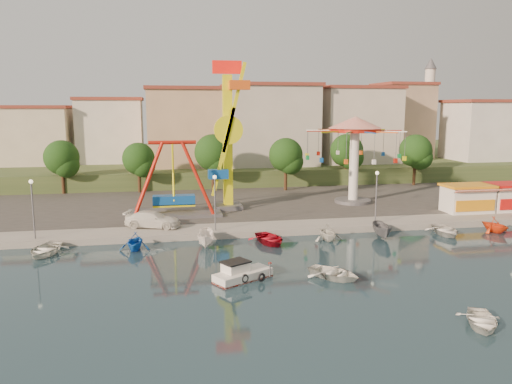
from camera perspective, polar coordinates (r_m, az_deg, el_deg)
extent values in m
plane|color=#152C3A|center=(36.95, 10.10, -9.56)|extent=(200.00, 200.00, 0.00)
cube|color=#9E998E|center=(96.16, -2.86, 2.62)|extent=(200.00, 100.00, 0.60)
cube|color=#4C4944|center=(64.87, 0.87, -0.52)|extent=(90.00, 28.00, 0.01)
cube|color=#384C26|center=(100.95, -3.24, 3.64)|extent=(200.00, 60.00, 3.00)
cube|color=#59595E|center=(54.81, -9.33, -2.39)|extent=(10.00, 5.00, 0.30)
cube|color=#1250A3|center=(54.53, -9.37, -0.90)|extent=(4.50, 1.40, 1.00)
cylinder|color=#AC1B0D|center=(53.76, -9.55, 5.62)|extent=(5.00, 0.40, 0.40)
cube|color=#59595E|center=(57.29, -3.19, -1.65)|extent=(3.00, 3.00, 0.50)
cube|color=#FFF915|center=(56.32, -3.26, 5.61)|extent=(1.00, 1.00, 15.00)
cube|color=red|center=(56.35, -3.34, 14.05)|extent=(3.20, 0.50, 1.40)
cylinder|color=#FFF915|center=(55.45, -3.17, 7.09)|extent=(3.20, 0.50, 3.20)
cube|color=#FFF915|center=(55.27, -2.53, 9.61)|extent=(2.79, 0.35, 9.78)
cube|color=#D64F13|center=(55.41, -1.91, 12.12)|extent=(2.20, 1.20, 1.00)
cylinder|color=#59595E|center=(61.87, 10.99, -1.01)|extent=(4.40, 4.40, 0.40)
cylinder|color=white|center=(61.24, 11.12, 2.95)|extent=(1.10, 1.10, 9.00)
cylinder|color=#AC1B0D|center=(60.90, 11.25, 6.97)|extent=(6.00, 6.00, 0.50)
cone|color=red|center=(60.87, 11.28, 7.81)|extent=(6.40, 6.40, 1.40)
cube|color=white|center=(59.90, 22.98, -0.79)|extent=(5.00, 3.00, 2.80)
cube|color=orange|center=(59.66, 23.08, 0.67)|extent=(5.40, 3.40, 0.25)
cube|color=red|center=(58.32, 23.97, 0.08)|extent=(5.00, 0.77, 0.43)
cube|color=white|center=(62.96, 27.02, -0.61)|extent=(5.00, 3.00, 2.80)
cube|color=red|center=(62.73, 27.13, 0.79)|extent=(5.40, 3.40, 0.25)
cylinder|color=#59595E|center=(47.90, -24.12, -1.99)|extent=(0.14, 0.14, 5.00)
cylinder|color=#59595E|center=(46.71, -4.70, -1.44)|extent=(0.14, 0.14, 5.00)
cylinder|color=#59595E|center=(50.80, 13.56, -0.78)|extent=(0.14, 0.14, 5.00)
cylinder|color=#382314|center=(71.56, -21.18, 1.24)|extent=(0.44, 0.44, 3.60)
sphere|color=black|center=(71.20, -21.33, 3.70)|extent=(4.60, 4.60, 4.60)
cylinder|color=#382314|center=(69.64, -13.19, 1.34)|extent=(0.44, 0.44, 3.40)
sphere|color=black|center=(69.29, -13.28, 3.73)|extent=(4.35, 4.35, 4.35)
cylinder|color=#382314|center=(69.39, -4.94, 1.75)|extent=(0.44, 0.44, 3.92)
sphere|color=black|center=(69.01, -4.98, 4.53)|extent=(5.02, 5.02, 5.02)
cylinder|color=#382314|center=(69.65, 3.40, 1.69)|extent=(0.44, 0.44, 3.66)
sphere|color=black|center=(69.28, 3.43, 4.27)|extent=(4.68, 4.68, 4.68)
cylinder|color=#382314|center=(75.42, 10.26, 2.22)|extent=(0.44, 0.44, 3.80)
sphere|color=black|center=(75.08, 10.34, 4.69)|extent=(4.86, 4.86, 4.86)
cylinder|color=#382314|center=(77.89, 17.64, 2.14)|extent=(0.44, 0.44, 3.77)
sphere|color=black|center=(77.56, 17.76, 4.51)|extent=(4.83, 4.83, 4.83)
cube|color=beige|center=(81.47, -25.41, 6.53)|extent=(9.26, 9.53, 11.87)
cube|color=silver|center=(84.60, -16.47, 6.05)|extent=(12.33, 9.01, 8.63)
cube|color=tan|center=(84.76, -7.54, 7.24)|extent=(11.95, 9.28, 11.23)
cube|color=beige|center=(83.53, 2.14, 6.59)|extent=(12.59, 10.50, 9.20)
cube|color=beige|center=(90.61, 10.07, 6.70)|extent=(10.75, 9.23, 9.24)
cube|color=tan|center=(94.36, 18.14, 7.08)|extent=(12.77, 10.96, 11.21)
cube|color=silver|center=(99.19, 24.63, 7.12)|extent=(8.23, 8.98, 12.36)
cylinder|color=silver|center=(99.27, 19.06, 8.52)|extent=(1.80, 1.80, 16.00)
cylinder|color=#59595E|center=(99.34, 19.23, 11.40)|extent=(2.80, 2.80, 0.30)
cone|color=#59595E|center=(99.58, 19.36, 13.70)|extent=(2.20, 2.20, 2.00)
cube|color=white|center=(35.80, -1.51, -9.61)|extent=(4.50, 3.48, 0.77)
cube|color=#AC1B0D|center=(35.86, -1.51, -9.89)|extent=(4.50, 3.48, 0.14)
cube|color=white|center=(35.60, -2.36, -8.64)|extent=(2.11, 1.94, 0.77)
cube|color=black|center=(35.47, -2.36, -7.99)|extent=(2.34, 2.17, 0.10)
torus|color=black|center=(34.97, -1.30, -9.87)|extent=(0.65, 0.46, 0.65)
torus|color=black|center=(35.20, 0.63, -9.73)|extent=(0.65, 0.46, 0.65)
imported|color=white|center=(36.45, 8.91, -9.12)|extent=(4.63, 4.79, 0.81)
imported|color=white|center=(31.27, 24.36, -13.25)|extent=(3.62, 4.09, 0.70)
imported|color=white|center=(49.24, -11.71, -3.08)|extent=(5.77, 3.77, 1.56)
imported|color=white|center=(45.12, -23.01, -6.06)|extent=(3.85, 4.78, 0.88)
imported|color=blue|center=(43.98, -13.66, -5.48)|extent=(3.03, 3.37, 1.58)
imported|color=white|center=(44.04, -5.72, -5.32)|extent=(1.91, 3.91, 1.45)
imported|color=#AD0D1D|center=(44.90, 1.58, -5.35)|extent=(3.94, 4.83, 0.88)
imported|color=beige|center=(46.22, 8.21, -4.58)|extent=(2.95, 3.29, 1.56)
imported|color=slate|center=(48.16, 14.22, -4.27)|extent=(1.95, 3.89, 1.44)
imported|color=silver|center=(51.22, 20.83, -4.12)|extent=(3.41, 4.45, 0.86)
imported|color=#F44415|center=(54.02, 25.63, -3.37)|extent=(3.30, 3.58, 1.56)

